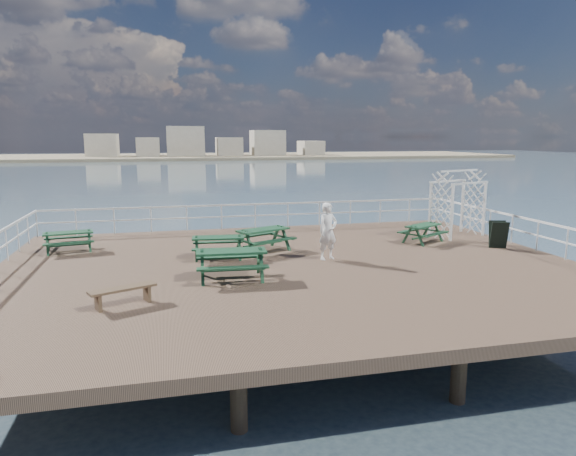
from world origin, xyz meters
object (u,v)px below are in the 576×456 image
(picnic_table_c, at_px, (423,230))
(person, at_px, (328,231))
(picnic_table_e, at_px, (263,235))
(trellis_arbor, at_px, (457,207))
(picnic_table_b, at_px, (218,243))
(picnic_table_a, at_px, (68,237))
(flat_bench_near, at_px, (123,292))
(picnic_table_d, at_px, (231,258))

(picnic_table_c, distance_m, person, 4.73)
(picnic_table_e, height_order, trellis_arbor, trellis_arbor)
(picnic_table_e, distance_m, trellis_arbor, 8.20)
(picnic_table_b, xyz_separation_m, picnic_table_e, (1.64, 0.69, 0.05))
(picnic_table_b, bearing_deg, picnic_table_a, 161.50)
(picnic_table_c, bearing_deg, person, 172.18)
(picnic_table_e, xyz_separation_m, trellis_arbor, (8.13, 0.94, 0.61))
(picnic_table_b, distance_m, picnic_table_e, 1.78)
(flat_bench_near, bearing_deg, picnic_table_b, 34.23)
(picnic_table_c, relative_size, trellis_arbor, 0.75)
(picnic_table_b, bearing_deg, trellis_arbor, 14.87)
(picnic_table_b, distance_m, picnic_table_c, 7.87)
(picnic_table_b, xyz_separation_m, picnic_table_c, (7.83, 0.78, -0.03))
(picnic_table_d, bearing_deg, picnic_table_c, 27.49)
(picnic_table_a, xyz_separation_m, picnic_table_c, (12.81, -1.43, -0.01))
(picnic_table_a, height_order, trellis_arbor, trellis_arbor)
(picnic_table_d, bearing_deg, picnic_table_b, 95.84)
(picnic_table_a, xyz_separation_m, picnic_table_b, (4.98, -2.21, 0.02))
(picnic_table_b, bearing_deg, picnic_table_e, 28.31)
(picnic_table_e, bearing_deg, picnic_table_d, -139.91)
(picnic_table_a, distance_m, picnic_table_b, 5.45)
(picnic_table_c, bearing_deg, trellis_arbor, -6.12)
(picnic_table_a, xyz_separation_m, person, (8.45, -3.20, 0.43))
(picnic_table_a, relative_size, picnic_table_c, 0.90)
(picnic_table_a, height_order, flat_bench_near, picnic_table_a)
(picnic_table_d, bearing_deg, picnic_table_e, 68.92)
(picnic_table_c, bearing_deg, picnic_table_a, 143.69)
(person, bearing_deg, picnic_table_c, 5.38)
(trellis_arbor, bearing_deg, picnic_table_d, -175.52)
(picnic_table_c, xyz_separation_m, person, (-4.36, -1.77, 0.44))
(picnic_table_d, distance_m, person, 3.76)
(picnic_table_c, bearing_deg, flat_bench_near, 176.08)
(picnic_table_d, bearing_deg, flat_bench_near, -144.94)
(picnic_table_c, relative_size, picnic_table_e, 0.87)
(picnic_table_e, bearing_deg, person, -68.03)
(picnic_table_e, distance_m, person, 2.52)
(picnic_table_d, relative_size, flat_bench_near, 1.28)
(picnic_table_a, relative_size, person, 0.97)
(picnic_table_e, bearing_deg, flat_bench_near, -155.85)
(picnic_table_a, height_order, picnic_table_d, picnic_table_d)
(picnic_table_c, height_order, picnic_table_e, picnic_table_e)
(picnic_table_b, distance_m, picnic_table_d, 2.65)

